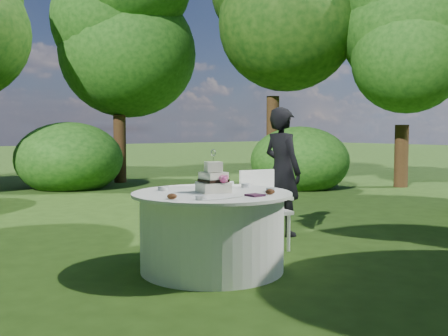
{
  "coord_description": "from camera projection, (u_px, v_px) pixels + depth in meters",
  "views": [
    {
      "loc": [
        -3.06,
        -4.05,
        1.39
      ],
      "look_at": [
        0.15,
        0.0,
        1.0
      ],
      "focal_mm": 42.0,
      "sensor_mm": 36.0,
      "label": 1
    }
  ],
  "objects": [
    {
      "name": "guest",
      "position": [
        282.0,
        171.0,
        6.83
      ],
      "size": [
        0.42,
        0.62,
        1.67
      ],
      "primitive_type": "imported",
      "rotation": [
        0.0,
        0.0,
        1.54
      ],
      "color": "black",
      "rests_on": "ground"
    },
    {
      "name": "chair",
      "position": [
        262.0,
        204.0,
        6.06
      ],
      "size": [
        0.54,
        0.53,
        0.91
      ],
      "color": "silver",
      "rests_on": "ground"
    },
    {
      "name": "ground",
      "position": [
        212.0,
        270.0,
        5.16
      ],
      "size": [
        80.0,
        80.0,
        0.0
      ],
      "primitive_type": "plane",
      "color": "#1E370F",
      "rests_on": "ground"
    },
    {
      "name": "table",
      "position": [
        212.0,
        231.0,
        5.13
      ],
      "size": [
        1.56,
        1.56,
        0.77
      ],
      "color": "white",
      "rests_on": "ground"
    },
    {
      "name": "feather_plume",
      "position": [
        223.0,
        198.0,
        4.62
      ],
      "size": [
        0.48,
        0.07,
        0.01
      ],
      "primitive_type": "ellipsoid",
      "color": "white",
      "rests_on": "table"
    },
    {
      "name": "votives",
      "position": [
        223.0,
        189.0,
        5.24
      ],
      "size": [
        1.05,
        0.9,
        0.04
      ],
      "color": "white",
      "rests_on": "table"
    },
    {
      "name": "petal_cups",
      "position": [
        219.0,
        190.0,
        5.08
      ],
      "size": [
        1.03,
        1.04,
        0.05
      ],
      "color": "#562D16",
      "rests_on": "table"
    },
    {
      "name": "cake",
      "position": [
        214.0,
        181.0,
        5.09
      ],
      "size": [
        0.35,
        0.35,
        0.42
      ],
      "color": "white",
      "rests_on": "table"
    },
    {
      "name": "napkins",
      "position": [
        255.0,
        195.0,
        4.8
      ],
      "size": [
        0.14,
        0.14,
        0.02
      ],
      "primitive_type": "cube",
      "color": "#401B35",
      "rests_on": "table"
    }
  ]
}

